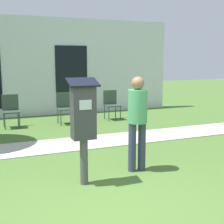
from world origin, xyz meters
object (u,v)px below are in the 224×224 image
(person_standing, at_px, (137,116))
(outdoor_chair_middle, at_px, (65,105))
(outdoor_chair_right, at_px, (111,102))
(outdoor_chair_left, at_px, (11,108))
(parking_meter, at_px, (83,118))

(person_standing, bearing_deg, outdoor_chair_middle, 72.67)
(outdoor_chair_right, bearing_deg, outdoor_chair_left, 174.02)
(parking_meter, xyz_separation_m, outdoor_chair_left, (-0.68, 4.56, -0.49))
(person_standing, relative_size, outdoor_chair_right, 1.76)
(outdoor_chair_left, relative_size, outdoor_chair_right, 1.00)
(person_standing, relative_size, outdoor_chair_middle, 1.76)
(parking_meter, distance_m, outdoor_chair_right, 5.17)
(person_standing, bearing_deg, parking_meter, 172.67)
(person_standing, height_order, outdoor_chair_right, person_standing)
(parking_meter, distance_m, outdoor_chair_middle, 4.60)
(outdoor_chair_middle, bearing_deg, parking_meter, -109.38)
(parking_meter, bearing_deg, outdoor_chair_right, 63.33)
(parking_meter, xyz_separation_m, outdoor_chair_right, (2.31, 4.60, -0.49))
(parking_meter, xyz_separation_m, outdoor_chair_middle, (0.82, 4.50, -0.49))
(person_standing, distance_m, outdoor_chair_left, 4.67)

